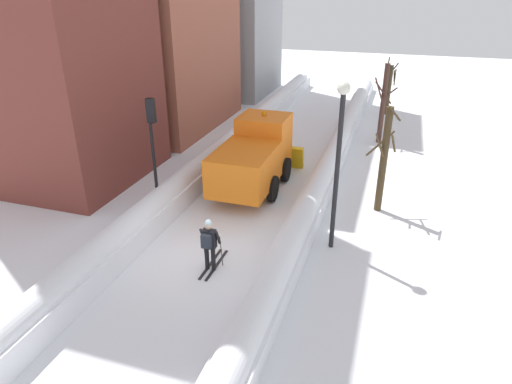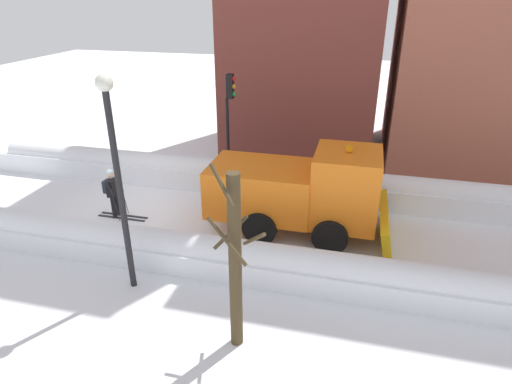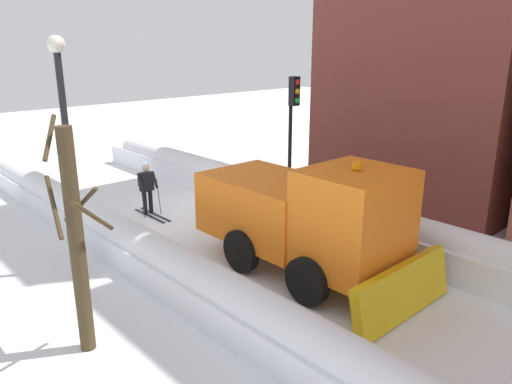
# 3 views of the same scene
# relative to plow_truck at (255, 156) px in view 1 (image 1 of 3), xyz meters

# --- Properties ---
(ground_plane) EXTENTS (80.00, 80.00, 0.00)m
(ground_plane) POSITION_rel_plow_truck_xyz_m (0.19, 3.85, -1.48)
(ground_plane) COLOR white
(snowbank_left) EXTENTS (1.10, 36.00, 1.27)m
(snowbank_left) POSITION_rel_plow_truck_xyz_m (-2.51, 3.85, -0.88)
(snowbank_left) COLOR white
(snowbank_left) RESTS_ON ground
(snowbank_right) EXTENTS (1.10, 36.00, 1.11)m
(snowbank_right) POSITION_rel_plow_truck_xyz_m (2.90, 3.85, -0.98)
(snowbank_right) COLOR white
(snowbank_right) RESTS_ON ground
(plow_truck) EXTENTS (3.20, 5.98, 3.12)m
(plow_truck) POSITION_rel_plow_truck_xyz_m (0.00, 0.00, 0.00)
(plow_truck) COLOR orange
(plow_truck) RESTS_ON ground
(skier) EXTENTS (0.62, 1.80, 1.81)m
(skier) POSITION_rel_plow_truck_xyz_m (0.62, -6.51, -0.48)
(skier) COLOR black
(skier) RESTS_ON ground
(traffic_light_pole) EXTENTS (0.28, 0.42, 4.52)m
(traffic_light_pole) POSITION_rel_plow_truck_xyz_m (-2.95, -3.30, 1.69)
(traffic_light_pole) COLOR black
(traffic_light_pole) RESTS_ON ground
(street_lamp) EXTENTS (0.40, 0.40, 5.70)m
(street_lamp) POSITION_rel_plow_truck_xyz_m (4.07, -3.96, 2.09)
(street_lamp) COLOR black
(street_lamp) RESTS_ON ground
(bare_tree_near) EXTENTS (1.15, 1.23, 4.38)m
(bare_tree_near) POSITION_rel_plow_truck_xyz_m (5.41, -0.61, 0.71)
(bare_tree_near) COLOR #433520
(bare_tree_near) RESTS_ON ground
(bare_tree_mid) EXTENTS (1.29, 1.42, 4.41)m
(bare_tree_mid) POSITION_rel_plow_truck_xyz_m (4.85, 8.04, 0.78)
(bare_tree_mid) COLOR #482F28
(bare_tree_mid) RESTS_ON ground
(bare_tree_far) EXTENTS (0.77, 0.94, 3.79)m
(bare_tree_far) POSITION_rel_plow_truck_xyz_m (4.93, 14.34, 0.30)
(bare_tree_far) COLOR #473C26
(bare_tree_far) RESTS_ON ground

